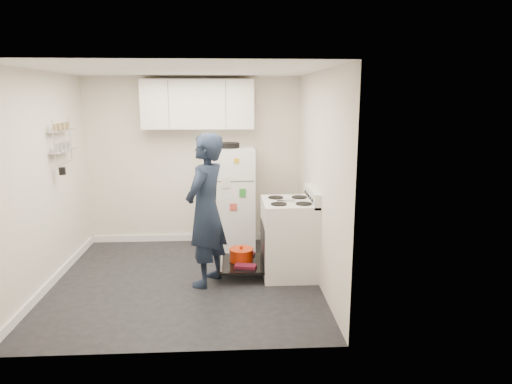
{
  "coord_description": "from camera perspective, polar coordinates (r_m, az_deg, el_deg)",
  "views": [
    {
      "loc": [
        0.56,
        -5.28,
        2.22
      ],
      "look_at": [
        0.87,
        0.23,
        1.05
      ],
      "focal_mm": 32.0,
      "sensor_mm": 36.0,
      "label": 1
    }
  ],
  "objects": [
    {
      "name": "wall_shelf_rack",
      "position": [
        6.16,
        -23.05,
        5.94
      ],
      "size": [
        0.14,
        0.6,
        0.61
      ],
      "color": "#B2B2B7",
      "rests_on": "room"
    },
    {
      "name": "refrigerator",
      "position": [
        6.69,
        -3.31,
        -0.74
      ],
      "size": [
        0.72,
        0.74,
        1.56
      ],
      "color": "white",
      "rests_on": "ground"
    },
    {
      "name": "electric_range",
      "position": [
        5.75,
        3.99,
        -5.81
      ],
      "size": [
        0.66,
        0.76,
        1.1
      ],
      "color": "silver",
      "rests_on": "ground"
    },
    {
      "name": "room",
      "position": [
        5.44,
        -9.36,
        1.07
      ],
      "size": [
        3.21,
        3.21,
        2.51
      ],
      "color": "black",
      "rests_on": "ground"
    },
    {
      "name": "upper_cabinets",
      "position": [
        6.73,
        -7.27,
        10.84
      ],
      "size": [
        1.6,
        0.33,
        0.7
      ],
      "primitive_type": "cube",
      "color": "silver",
      "rests_on": "room"
    },
    {
      "name": "open_oven_door",
      "position": [
        5.83,
        -1.86,
        -8.37
      ],
      "size": [
        0.55,
        0.71,
        0.23
      ],
      "color": "black",
      "rests_on": "ground"
    },
    {
      "name": "person",
      "position": [
        5.37,
        -6.28,
        -2.29
      ],
      "size": [
        0.67,
        0.78,
        1.81
      ],
      "primitive_type": "imported",
      "rotation": [
        0.0,
        0.0,
        -2.01
      ],
      "color": "#162032",
      "rests_on": "ground"
    }
  ]
}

